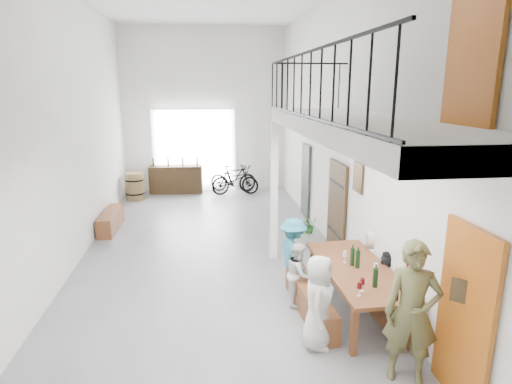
{
  "coord_description": "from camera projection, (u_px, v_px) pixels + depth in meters",
  "views": [
    {
      "loc": [
        -0.15,
        -8.86,
        3.53
      ],
      "look_at": [
        0.92,
        -0.5,
        1.46
      ],
      "focal_mm": 30.0,
      "sensor_mm": 36.0,
      "label": 1
    }
  ],
  "objects": [
    {
      "name": "floor",
      "position": [
        212.0,
        252.0,
        9.4
      ],
      "size": [
        12.0,
        12.0,
        0.0
      ],
      "primitive_type": "plane",
      "color": "slate",
      "rests_on": "ground"
    },
    {
      "name": "room_walls",
      "position": [
        207.0,
        86.0,
        8.55
      ],
      "size": [
        12.0,
        12.0,
        12.0
      ],
      "color": "white",
      "rests_on": "ground"
    },
    {
      "name": "gateway_portal",
      "position": [
        194.0,
        151.0,
        14.73
      ],
      "size": [
        2.8,
        0.08,
        2.8
      ],
      "primitive_type": "cube",
      "color": "white",
      "rests_on": "ground"
    },
    {
      "name": "right_wall_decor",
      "position": [
        366.0,
        192.0,
        7.51
      ],
      "size": [
        0.07,
        8.28,
        5.07
      ],
      "color": "#A95113",
      "rests_on": "ground"
    },
    {
      "name": "balcony",
      "position": [
        356.0,
        129.0,
        5.92
      ],
      "size": [
        1.52,
        5.62,
        4.0
      ],
      "color": "white",
      "rests_on": "ground"
    },
    {
      "name": "tasting_table",
      "position": [
        357.0,
        273.0,
        6.69
      ],
      "size": [
        1.03,
        2.44,
        0.79
      ],
      "rotation": [
        0.0,
        0.0,
        0.01
      ],
      "color": "brown",
      "rests_on": "ground"
    },
    {
      "name": "bench_inner",
      "position": [
        310.0,
        300.0,
        6.81
      ],
      "size": [
        0.4,
        1.97,
        0.45
      ],
      "primitive_type": "cube",
      "rotation": [
        0.0,
        0.0,
        0.05
      ],
      "color": "brown",
      "rests_on": "ground"
    },
    {
      "name": "bench_wall",
      "position": [
        377.0,
        300.0,
        6.86
      ],
      "size": [
        0.31,
        1.89,
        0.43
      ],
      "primitive_type": "cube",
      "rotation": [
        0.0,
        0.0,
        0.04
      ],
      "color": "brown",
      "rests_on": "ground"
    },
    {
      "name": "tableware",
      "position": [
        361.0,
        267.0,
        6.35
      ],
      "size": [
        0.54,
        1.18,
        0.35
      ],
      "color": "black",
      "rests_on": "tasting_table"
    },
    {
      "name": "side_bench",
      "position": [
        111.0,
        220.0,
        10.88
      ],
      "size": [
        0.4,
        1.66,
        0.46
      ],
      "primitive_type": "cube",
      "rotation": [
        0.0,
        0.0,
        -0.02
      ],
      "color": "brown",
      "rests_on": "ground"
    },
    {
      "name": "oak_barrel",
      "position": [
        135.0,
        186.0,
        13.69
      ],
      "size": [
        0.6,
        0.6,
        0.88
      ],
      "color": "olive",
      "rests_on": "ground"
    },
    {
      "name": "serving_counter",
      "position": [
        176.0,
        179.0,
        14.6
      ],
      "size": [
        1.79,
        0.59,
        0.93
      ],
      "primitive_type": "cube",
      "rotation": [
        0.0,
        0.0,
        -0.06
      ],
      "color": "#36230F",
      "rests_on": "ground"
    },
    {
      "name": "counter_bottles",
      "position": [
        175.0,
        162.0,
        14.47
      ],
      "size": [
        1.53,
        0.13,
        0.28
      ],
      "color": "black",
      "rests_on": "serving_counter"
    },
    {
      "name": "guest_left_a",
      "position": [
        319.0,
        302.0,
        5.87
      ],
      "size": [
        0.63,
        0.76,
        1.33
      ],
      "primitive_type": "imported",
      "rotation": [
        0.0,
        0.0,
        1.2
      ],
      "color": "silver",
      "rests_on": "ground"
    },
    {
      "name": "guest_left_b",
      "position": [
        315.0,
        292.0,
        6.44
      ],
      "size": [
        0.36,
        0.45,
        1.06
      ],
      "primitive_type": "imported",
      "rotation": [
        0.0,
        0.0,
        1.26
      ],
      "color": "teal",
      "rests_on": "ground"
    },
    {
      "name": "guest_left_c",
      "position": [
        299.0,
        274.0,
        7.08
      ],
      "size": [
        0.54,
        0.61,
        1.06
      ],
      "primitive_type": "imported",
      "rotation": [
        0.0,
        0.0,
        1.27
      ],
      "color": "silver",
      "rests_on": "ground"
    },
    {
      "name": "guest_left_d",
      "position": [
        293.0,
        254.0,
        7.54
      ],
      "size": [
        0.61,
        0.92,
        1.32
      ],
      "primitive_type": "imported",
      "rotation": [
        0.0,
        0.0,
        1.72
      ],
      "color": "teal",
      "rests_on": "ground"
    },
    {
      "name": "guest_right_a",
      "position": [
        408.0,
        292.0,
        6.29
      ],
      "size": [
        0.54,
        0.77,
        1.21
      ],
      "primitive_type": "imported",
      "rotation": [
        0.0,
        0.0,
        -1.19
      ],
      "color": "#AC251D",
      "rests_on": "ground"
    },
    {
      "name": "guest_right_b",
      "position": [
        387.0,
        280.0,
        6.91
      ],
      "size": [
        0.41,
        0.96,
        1.0
      ],
      "primitive_type": "imported",
      "rotation": [
        0.0,
        0.0,
        -1.45
      ],
      "color": "black",
      "rests_on": "ground"
    },
    {
      "name": "guest_right_c",
      "position": [
        372.0,
        261.0,
        7.55
      ],
      "size": [
        0.47,
        0.61,
        1.11
      ],
      "primitive_type": "imported",
      "rotation": [
        0.0,
        0.0,
        -1.81
      ],
      "color": "silver",
      "rests_on": "ground"
    },
    {
      "name": "host_standing",
      "position": [
        412.0,
        313.0,
        5.13
      ],
      "size": [
        0.77,
        0.65,
        1.8
      ],
      "primitive_type": "imported",
      "rotation": [
        0.0,
        0.0,
        -0.4
      ],
      "color": "brown",
      "rests_on": "ground"
    },
    {
      "name": "potted_plant",
      "position": [
        309.0,
        225.0,
        10.6
      ],
      "size": [
        0.47,
        0.44,
        0.42
      ],
      "primitive_type": "imported",
      "rotation": [
        0.0,
        0.0,
        0.38
      ],
      "color": "#164D16",
      "rests_on": "ground"
    },
    {
      "name": "bicycle_near",
      "position": [
        234.0,
        179.0,
        14.63
      ],
      "size": [
        1.86,
        1.39,
        0.93
      ],
      "primitive_type": "imported",
      "rotation": [
        0.0,
        0.0,
        1.08
      ],
      "color": "black",
      "rests_on": "ground"
    },
    {
      "name": "bicycle_far",
      "position": [
        234.0,
        179.0,
        14.47
      ],
      "size": [
        1.71,
        1.05,
        0.99
      ],
      "primitive_type": "imported",
      "rotation": [
        0.0,
        0.0,
        1.95
      ],
      "color": "black",
      "rests_on": "ground"
    }
  ]
}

